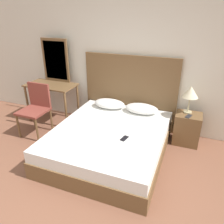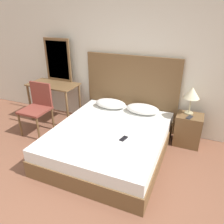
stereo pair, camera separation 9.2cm
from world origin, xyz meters
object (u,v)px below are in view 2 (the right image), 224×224
(table_lamp, at_px, (192,94))
(vanity_desk, at_px, (54,90))
(phone_on_bed, at_px, (124,139))
(nightstand, at_px, (188,130))
(bed, at_px, (110,141))
(chair, at_px, (38,105))
(phone_on_nightstand, at_px, (189,117))

(table_lamp, distance_m, vanity_desk, 2.66)
(phone_on_bed, distance_m, nightstand, 1.28)
(nightstand, bearing_deg, bed, -145.64)
(nightstand, xyz_separation_m, chair, (-2.65, -0.62, 0.27))
(vanity_desk, bearing_deg, table_lamp, 3.53)
(phone_on_nightstand, bearing_deg, phone_on_bed, -133.26)
(phone_on_bed, xyz_separation_m, nightstand, (0.83, 0.96, -0.18))
(nightstand, height_order, vanity_desk, vanity_desk)
(phone_on_bed, height_order, chair, chair)
(bed, distance_m, vanity_desk, 1.74)
(bed, relative_size, vanity_desk, 2.00)
(bed, relative_size, phone_on_bed, 12.38)
(table_lamp, bearing_deg, phone_on_bed, -127.50)
(bed, xyz_separation_m, phone_on_nightstand, (1.12, 0.68, 0.34))
(phone_on_bed, relative_size, phone_on_nightstand, 0.98)
(vanity_desk, relative_size, chair, 1.07)
(phone_on_bed, height_order, nightstand, nightstand)
(bed, xyz_separation_m, vanity_desk, (-1.54, 0.68, 0.43))
(bed, xyz_separation_m, table_lamp, (1.10, 0.84, 0.69))
(bed, bearing_deg, phone_on_nightstand, 31.31)
(phone_on_bed, relative_size, chair, 0.17)
(table_lamp, xyz_separation_m, vanity_desk, (-2.64, -0.16, -0.25))
(phone_on_bed, height_order, vanity_desk, vanity_desk)
(nightstand, bearing_deg, phone_on_bed, -130.72)
(bed, relative_size, nightstand, 3.63)
(table_lamp, height_order, chair, table_lamp)
(phone_on_bed, bearing_deg, bed, 148.53)
(table_lamp, xyz_separation_m, chair, (-2.62, -0.69, -0.37))
(bed, height_order, phone_on_nightstand, phone_on_nightstand)
(nightstand, bearing_deg, table_lamp, 115.73)
(phone_on_bed, distance_m, vanity_desk, 2.05)
(nightstand, distance_m, vanity_desk, 2.70)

